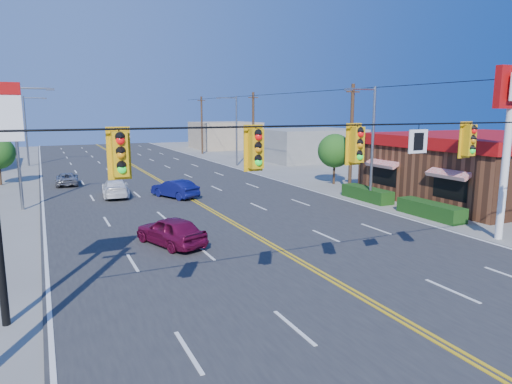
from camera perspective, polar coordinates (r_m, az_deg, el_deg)
name	(u,v)px	position (r m, az deg, el deg)	size (l,w,h in m)	color
ground	(380,309)	(15.94, 15.23, -13.97)	(160.00, 160.00, 0.00)	gray
road	(193,201)	(33.02, -7.82, -1.06)	(20.00, 120.00, 0.06)	#2D2D30
signal_span	(385,161)	(14.59, 15.77, 3.74)	(24.32, 0.34, 9.00)	#47301E
kfc	(485,166)	(37.63, 26.76, 2.94)	(16.30, 12.40, 4.70)	brown
kfc_pylon	(510,118)	(25.49, 29.15, 8.06)	(2.20, 0.36, 8.50)	white
streetlight_se	(371,139)	(32.30, 14.12, 6.50)	(2.55, 0.25, 8.00)	gray
streetlight_ne	(235,127)	(53.06, -2.66, 8.13)	(2.55, 0.25, 8.00)	gray
streetlight_sw	(20,140)	(32.99, -27.39, 5.74)	(2.55, 0.25, 8.00)	gray
streetlight_nw	(28,127)	(58.96, -26.64, 7.28)	(2.55, 0.25, 8.00)	gray
utility_pole_near	(351,139)	(36.32, 11.82, 6.47)	(0.28, 0.28, 8.40)	#47301E
utility_pole_mid	(253,130)	(51.81, -0.35, 7.74)	(0.28, 0.28, 8.40)	#47301E
utility_pole_far	(202,125)	(68.54, -6.78, 8.27)	(0.28, 0.28, 8.40)	#47301E
tree_kfc_rear	(335,151)	(40.41, 9.81, 5.10)	(2.94, 2.94, 4.41)	#47301E
bld_east_mid	(308,145)	(60.13, 6.56, 5.92)	(12.00, 10.00, 4.00)	gray
bld_east_far	(225,135)	(78.47, -3.89, 7.10)	(10.00, 10.00, 4.40)	tan
car_magenta	(171,232)	(22.19, -10.61, -4.93)	(1.66, 4.12, 1.40)	maroon
car_blue	(175,189)	(34.12, -10.10, 0.32)	(1.40, 4.03, 1.33)	#0F1258
car_white	(115,189)	(35.56, -17.17, 0.40)	(1.82, 4.49, 1.30)	white
car_silver	(67,180)	(42.49, -22.54, 1.45)	(1.78, 3.86, 1.07)	#949498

